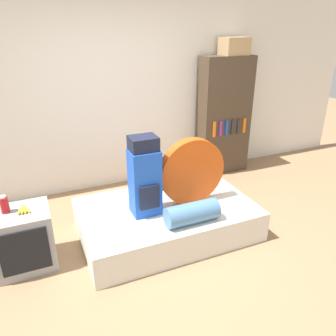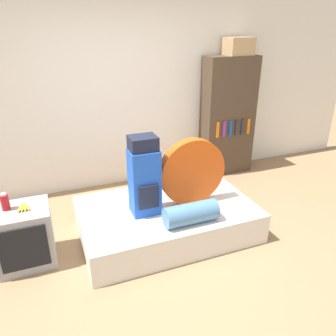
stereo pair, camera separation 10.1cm
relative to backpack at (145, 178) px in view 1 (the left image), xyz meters
The scene contains 11 objects.
ground_plane 0.91m from the backpack, 77.83° to the right, with size 16.00×16.00×0.00m, color #997551.
wall_back 1.62m from the backpack, 85.83° to the left, with size 8.00×0.05×2.60m.
bed 0.63m from the backpack, ahead, with size 1.87×1.18×0.34m.
backpack is the anchor object (origin of this frame).
tent_bag 0.54m from the backpack, ahead, with size 0.74×0.11×0.74m.
sleeping_roll 0.59m from the backpack, 45.62° to the right, with size 0.55×0.21×0.21m.
television 1.28m from the backpack, behind, with size 0.52×0.48×0.59m.
canister 1.31m from the backpack, behind, with size 0.07×0.07×0.17m.
banana_bunch 1.17m from the backpack, behind, with size 0.12×0.17×0.03m.
bookshelf 2.17m from the backpack, 36.57° to the left, with size 0.79×0.35×1.76m.
cardboard_box 2.52m from the backpack, 35.17° to the left, with size 0.37×0.29×0.24m.
Camera 1 is at (-1.08, -2.33, 2.15)m, focal length 35.00 mm.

